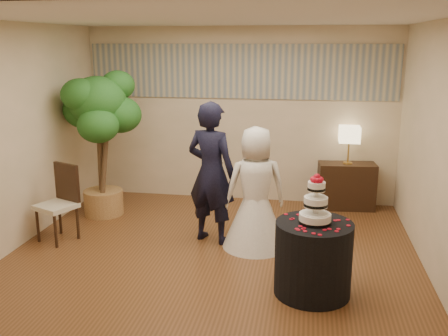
% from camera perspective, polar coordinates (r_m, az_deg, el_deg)
% --- Properties ---
extents(floor, '(5.00, 5.00, 0.00)m').
position_cam_1_polar(floor, '(6.12, -1.58, -10.46)').
color(floor, brown).
rests_on(floor, ground).
extents(ceiling, '(5.00, 5.00, 0.00)m').
position_cam_1_polar(ceiling, '(5.57, -1.79, 16.75)').
color(ceiling, white).
rests_on(ceiling, wall_back).
extents(wall_back, '(5.00, 0.06, 2.80)m').
position_cam_1_polar(wall_back, '(8.11, 1.82, 6.03)').
color(wall_back, beige).
rests_on(wall_back, ground).
extents(wall_front, '(5.00, 0.06, 2.80)m').
position_cam_1_polar(wall_front, '(3.35, -10.15, -6.15)').
color(wall_front, beige).
rests_on(wall_front, ground).
extents(wall_left, '(0.06, 5.00, 2.80)m').
position_cam_1_polar(wall_left, '(6.63, -23.39, 3.03)').
color(wall_left, beige).
rests_on(wall_left, ground).
extents(wall_right, '(0.06, 5.00, 2.80)m').
position_cam_1_polar(wall_right, '(5.74, 23.59, 1.43)').
color(wall_right, beige).
rests_on(wall_right, ground).
extents(mural_border, '(4.90, 0.02, 0.85)m').
position_cam_1_polar(mural_border, '(8.02, 1.84, 10.97)').
color(mural_border, '#97988C').
rests_on(mural_border, wall_back).
extents(groom, '(0.78, 0.64, 1.85)m').
position_cam_1_polar(groom, '(6.39, -1.46, -0.57)').
color(groom, black).
rests_on(groom, floor).
extents(bride, '(1.03, 1.03, 1.56)m').
position_cam_1_polar(bride, '(6.26, 3.64, -2.28)').
color(bride, white).
rests_on(bride, floor).
extents(cake_table, '(0.85, 0.85, 0.78)m').
position_cam_1_polar(cake_table, '(5.30, 10.15, -10.13)').
color(cake_table, black).
rests_on(cake_table, floor).
extents(wedding_cake, '(0.33, 0.33, 0.52)m').
position_cam_1_polar(wedding_cake, '(5.07, 10.46, -3.46)').
color(wedding_cake, white).
rests_on(wedding_cake, cake_table).
extents(console, '(0.90, 0.47, 0.73)m').
position_cam_1_polar(console, '(8.04, 13.79, -2.01)').
color(console, black).
rests_on(console, floor).
extents(table_lamp, '(0.31, 0.31, 0.58)m').
position_cam_1_polar(table_lamp, '(7.89, 14.07, 2.55)').
color(table_lamp, beige).
rests_on(table_lamp, console).
extents(ficus_tree, '(1.26, 1.26, 2.20)m').
position_cam_1_polar(ficus_tree, '(7.58, -13.98, 2.74)').
color(ficus_tree, '#246020').
rests_on(ficus_tree, floor).
extents(side_chair, '(0.61, 0.63, 1.01)m').
position_cam_1_polar(side_chair, '(6.87, -18.64, -3.92)').
color(side_chair, black).
rests_on(side_chair, floor).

